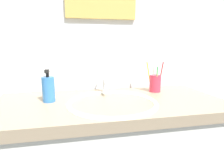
% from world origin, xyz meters
% --- Properties ---
extents(tiled_wall_back, '(2.37, 0.04, 2.40)m').
position_xyz_m(tiled_wall_back, '(0.00, 0.31, 1.20)').
color(tiled_wall_back, silver).
rests_on(tiled_wall_back, ground).
extents(sink_basin, '(0.44, 0.44, 0.13)m').
position_xyz_m(sink_basin, '(0.00, -0.05, 0.82)').
color(sink_basin, white).
rests_on(sink_basin, vanity_counter).
extents(faucet, '(0.02, 0.17, 0.14)m').
position_xyz_m(faucet, '(0.00, 0.16, 0.93)').
color(faucet, silver).
rests_on(faucet, sink_basin).
extents(toothbrush_cup, '(0.07, 0.07, 0.10)m').
position_xyz_m(toothbrush_cup, '(0.31, 0.14, 0.92)').
color(toothbrush_cup, '#D8334C').
rests_on(toothbrush_cup, vanity_counter).
extents(toothbrush_yellow, '(0.04, 0.03, 0.20)m').
position_xyz_m(toothbrush_yellow, '(0.27, 0.16, 0.98)').
color(toothbrush_yellow, yellow).
rests_on(toothbrush_yellow, toothbrush_cup).
extents(toothbrush_white, '(0.02, 0.02, 0.18)m').
position_xyz_m(toothbrush_white, '(0.29, 0.12, 0.97)').
color(toothbrush_white, white).
rests_on(toothbrush_white, toothbrush_cup).
extents(toothbrush_green, '(0.02, 0.05, 0.18)m').
position_xyz_m(toothbrush_green, '(0.30, 0.11, 0.97)').
color(toothbrush_green, green).
rests_on(toothbrush_green, toothbrush_cup).
extents(toothbrush_red, '(0.04, 0.02, 0.20)m').
position_xyz_m(toothbrush_red, '(0.33, 0.12, 0.98)').
color(toothbrush_red, red).
rests_on(toothbrush_red, toothbrush_cup).
extents(soap_dispenser, '(0.06, 0.06, 0.16)m').
position_xyz_m(soap_dispenser, '(-0.31, 0.05, 0.93)').
color(soap_dispenser, '#3372BF').
rests_on(soap_dispenser, vanity_counter).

